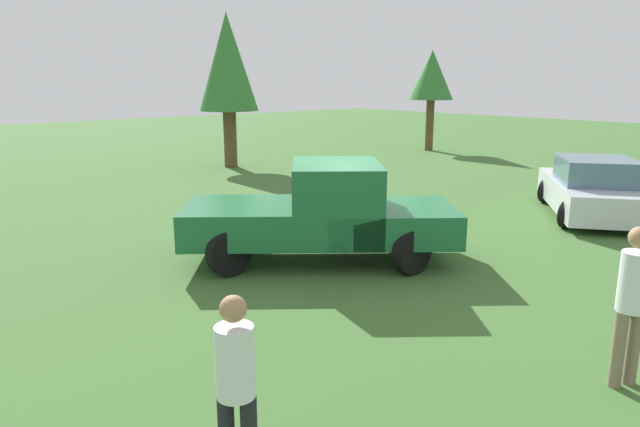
{
  "coord_description": "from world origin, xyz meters",
  "views": [
    {
      "loc": [
        7.5,
        7.9,
        3.31
      ],
      "look_at": [
        0.77,
        0.16,
        0.9
      ],
      "focal_mm": 32.15,
      "sensor_mm": 36.0,
      "label": 1
    }
  ],
  "objects_px": {
    "pickup_truck": "(327,210)",
    "tree_far_center": "(432,77)",
    "person_bystander": "(236,381)",
    "person_visitor": "(633,297)",
    "sedan_near": "(593,189)",
    "tree_back_right": "(228,64)"
  },
  "relations": [
    {
      "from": "person_bystander",
      "to": "tree_back_right",
      "type": "distance_m",
      "value": 18.25
    },
    {
      "from": "person_bystander",
      "to": "person_visitor",
      "type": "distance_m",
      "value": 4.33
    },
    {
      "from": "pickup_truck",
      "to": "sedan_near",
      "type": "height_order",
      "value": "pickup_truck"
    },
    {
      "from": "person_bystander",
      "to": "tree_back_right",
      "type": "height_order",
      "value": "tree_back_right"
    },
    {
      "from": "tree_back_right",
      "to": "tree_far_center",
      "type": "distance_m",
      "value": 10.08
    },
    {
      "from": "person_bystander",
      "to": "person_visitor",
      "type": "xyz_separation_m",
      "value": [
        -4.08,
        1.45,
        0.1
      ]
    },
    {
      "from": "pickup_truck",
      "to": "tree_far_center",
      "type": "xyz_separation_m",
      "value": [
        -14.93,
        -9.48,
        2.45
      ]
    },
    {
      "from": "pickup_truck",
      "to": "person_bystander",
      "type": "relative_size",
      "value": 3.0
    },
    {
      "from": "tree_back_right",
      "to": "tree_far_center",
      "type": "bearing_deg",
      "value": 170.24
    },
    {
      "from": "pickup_truck",
      "to": "person_visitor",
      "type": "relative_size",
      "value": 2.76
    },
    {
      "from": "person_visitor",
      "to": "pickup_truck",
      "type": "bearing_deg",
      "value": 19.44
    },
    {
      "from": "sedan_near",
      "to": "tree_far_center",
      "type": "relative_size",
      "value": 0.99
    },
    {
      "from": "sedan_near",
      "to": "person_bystander",
      "type": "bearing_deg",
      "value": 154.52
    },
    {
      "from": "tree_far_center",
      "to": "person_bystander",
      "type": "bearing_deg",
      "value": 34.73
    },
    {
      "from": "person_visitor",
      "to": "tree_far_center",
      "type": "height_order",
      "value": "tree_far_center"
    },
    {
      "from": "person_bystander",
      "to": "tree_back_right",
      "type": "xyz_separation_m",
      "value": [
        -9.6,
        -15.24,
        2.91
      ]
    },
    {
      "from": "sedan_near",
      "to": "person_visitor",
      "type": "relative_size",
      "value": 2.51
    },
    {
      "from": "pickup_truck",
      "to": "tree_far_center",
      "type": "bearing_deg",
      "value": -108.07
    },
    {
      "from": "person_visitor",
      "to": "tree_back_right",
      "type": "relative_size",
      "value": 0.32
    },
    {
      "from": "tree_far_center",
      "to": "tree_back_right",
      "type": "bearing_deg",
      "value": -9.76
    },
    {
      "from": "pickup_truck",
      "to": "person_bystander",
      "type": "bearing_deg",
      "value": 80.93
    },
    {
      "from": "pickup_truck",
      "to": "tree_back_right",
      "type": "distance_m",
      "value": 12.59
    }
  ]
}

